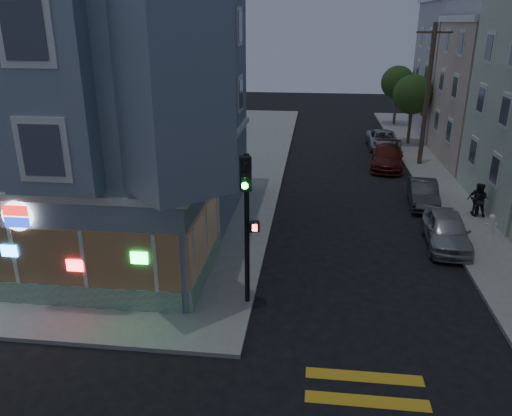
% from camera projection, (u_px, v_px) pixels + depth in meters
% --- Properties ---
extents(ground, '(120.00, 120.00, 0.00)m').
position_uv_depth(ground, '(115.00, 399.00, 12.92)').
color(ground, black).
rests_on(ground, ground).
extents(sidewalk_nw, '(33.00, 42.00, 0.15)m').
position_uv_depth(sidewalk_nw, '(56.00, 157.00, 35.77)').
color(sidewalk_nw, gray).
rests_on(sidewalk_nw, ground).
extents(corner_building, '(14.60, 14.60, 11.40)m').
position_uv_depth(corner_building, '(65.00, 104.00, 21.75)').
color(corner_building, slate).
rests_on(corner_building, sidewalk_nw).
extents(row_house_d, '(12.00, 8.60, 10.50)m').
position_uv_depth(row_house_d, '(499.00, 71.00, 40.46)').
color(row_house_d, '#A9A7B7').
rests_on(row_house_d, sidewalk_ne).
extents(utility_pole, '(2.20, 0.30, 9.00)m').
position_uv_depth(utility_pole, '(427.00, 94.00, 32.21)').
color(utility_pole, '#4C3826').
rests_on(utility_pole, sidewalk_ne).
extents(street_tree_near, '(3.00, 3.00, 5.30)m').
position_uv_depth(street_tree_near, '(413.00, 95.00, 38.07)').
color(street_tree_near, '#4C3826').
rests_on(street_tree_near, sidewalk_ne).
extents(street_tree_far, '(3.00, 3.00, 5.30)m').
position_uv_depth(street_tree_far, '(398.00, 83.00, 45.51)').
color(street_tree_far, '#4C3826').
rests_on(street_tree_far, sidewalk_ne).
extents(pedestrian_a, '(0.89, 0.74, 1.66)m').
position_uv_depth(pedestrian_a, '(479.00, 200.00, 24.42)').
color(pedestrian_a, black).
rests_on(pedestrian_a, sidewalk_ne).
extents(pedestrian_b, '(0.94, 0.40, 1.60)m').
position_uv_depth(pedestrian_b, '(477.00, 199.00, 24.64)').
color(pedestrian_b, '#25232B').
rests_on(pedestrian_b, sidewalk_ne).
extents(parked_car_a, '(2.04, 4.43, 1.47)m').
position_uv_depth(parked_car_a, '(447.00, 230.00, 21.51)').
color(parked_car_a, '#A3A6AB').
rests_on(parked_car_a, ground).
extents(parked_car_b, '(1.69, 4.05, 1.30)m').
position_uv_depth(parked_car_b, '(423.00, 193.00, 26.37)').
color(parked_car_b, '#383B3D').
rests_on(parked_car_b, ground).
extents(parked_car_c, '(2.69, 5.20, 1.44)m').
position_uv_depth(parked_car_c, '(387.00, 157.00, 33.13)').
color(parked_car_c, '#571D14').
rests_on(parked_car_c, ground).
extents(parked_car_d, '(2.33, 4.88, 1.34)m').
position_uv_depth(parked_car_d, '(383.00, 140.00, 38.20)').
color(parked_car_d, '#9BA0A5').
rests_on(parked_car_d, ground).
extents(traffic_signal, '(0.66, 0.58, 5.21)m').
position_uv_depth(traffic_signal, '(247.00, 206.00, 15.84)').
color(traffic_signal, black).
rests_on(traffic_signal, sidewalk_nw).
extents(fire_hydrant, '(0.50, 0.29, 0.87)m').
position_uv_depth(fire_hydrant, '(491.00, 223.00, 22.61)').
color(fire_hydrant, white).
rests_on(fire_hydrant, sidewalk_ne).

